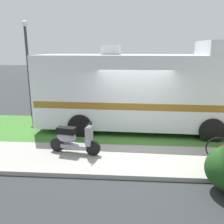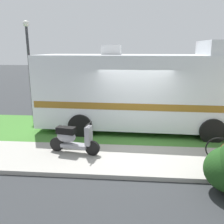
# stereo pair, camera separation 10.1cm
# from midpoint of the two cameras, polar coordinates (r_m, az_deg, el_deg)

# --- Properties ---
(ground_plane) EXTENTS (80.00, 80.00, 0.00)m
(ground_plane) POSITION_cam_midpoint_polar(r_m,az_deg,el_deg) (8.29, 5.49, -8.02)
(ground_plane) COLOR #2D3033
(sidewalk) EXTENTS (24.00, 2.00, 0.12)m
(sidewalk) POSITION_cam_midpoint_polar(r_m,az_deg,el_deg) (7.17, 5.58, -11.26)
(sidewalk) COLOR #9E9B93
(sidewalk) RESTS_ON ground
(grass_strip) EXTENTS (24.00, 3.40, 0.08)m
(grass_strip) POSITION_cam_midpoint_polar(r_m,az_deg,el_deg) (9.68, 5.43, -4.38)
(grass_strip) COLOR #3D752D
(grass_strip) RESTS_ON ground
(motorhome_rv) EXTENTS (7.99, 2.84, 3.46)m
(motorhome_rv) POSITION_cam_midpoint_polar(r_m,az_deg,el_deg) (9.57, 7.95, 5.23)
(motorhome_rv) COLOR silver
(motorhome_rv) RESTS_ON ground
(scooter) EXTENTS (1.59, 0.58, 0.97)m
(scooter) POSITION_cam_midpoint_polar(r_m,az_deg,el_deg) (7.41, -8.92, -6.16)
(scooter) COLOR black
(scooter) RESTS_ON ground
(pickup_truck_near) EXTENTS (5.71, 2.35, 1.78)m
(pickup_truck_near) POSITION_cam_midpoint_polar(r_m,az_deg,el_deg) (13.89, 6.30, 5.33)
(pickup_truck_near) COLOR maroon
(pickup_truck_near) RESTS_ON ground
(street_lamp_post) EXTENTS (0.28, 0.28, 4.42)m
(street_lamp_post) POSITION_cam_midpoint_polar(r_m,az_deg,el_deg) (12.25, -18.67, 11.50)
(street_lamp_post) COLOR #333338
(street_lamp_post) RESTS_ON ground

